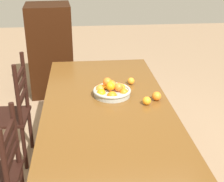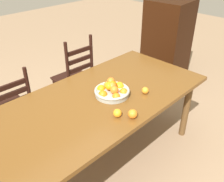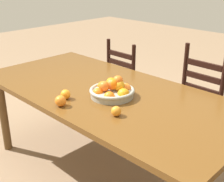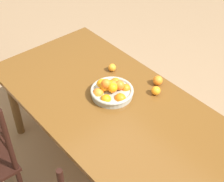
{
  "view_description": "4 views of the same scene",
  "coord_description": "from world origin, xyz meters",
  "px_view_note": "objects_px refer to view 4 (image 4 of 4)",
  "views": [
    {
      "loc": [
        -2.25,
        0.18,
        1.81
      ],
      "look_at": [
        0.11,
        -0.05,
        0.77
      ],
      "focal_mm": 51.99,
      "sensor_mm": 36.0,
      "label": 1
    },
    {
      "loc": [
        -1.2,
        -1.34,
        1.88
      ],
      "look_at": [
        0.11,
        -0.05,
        0.77
      ],
      "focal_mm": 40.3,
      "sensor_mm": 36.0,
      "label": 2
    },
    {
      "loc": [
        1.44,
        -1.39,
        1.53
      ],
      "look_at": [
        0.11,
        -0.05,
        0.77
      ],
      "focal_mm": 48.34,
      "sensor_mm": 36.0,
      "label": 3
    },
    {
      "loc": [
        -1.26,
        1.11,
        2.3
      ],
      "look_at": [
        0.11,
        -0.05,
        0.77
      ],
      "focal_mm": 54.21,
      "sensor_mm": 36.0,
      "label": 4
    }
  ],
  "objects_px": {
    "dining_table": "(117,115)",
    "orange_loose_1": "(158,80)",
    "orange_loose_0": "(112,68)",
    "fruit_bowl": "(111,90)",
    "orange_loose_2": "(156,91)"
  },
  "relations": [
    {
      "from": "dining_table",
      "to": "orange_loose_0",
      "type": "relative_size",
      "value": 33.62
    },
    {
      "from": "orange_loose_1",
      "to": "fruit_bowl",
      "type": "bearing_deg",
      "value": 69.95
    },
    {
      "from": "dining_table",
      "to": "orange_loose_1",
      "type": "height_order",
      "value": "orange_loose_1"
    },
    {
      "from": "orange_loose_0",
      "to": "orange_loose_1",
      "type": "height_order",
      "value": "orange_loose_1"
    },
    {
      "from": "fruit_bowl",
      "to": "orange_loose_1",
      "type": "bearing_deg",
      "value": -110.05
    },
    {
      "from": "orange_loose_0",
      "to": "fruit_bowl",
      "type": "bearing_deg",
      "value": 138.62
    },
    {
      "from": "dining_table",
      "to": "orange_loose_1",
      "type": "xyz_separation_m",
      "value": [
        -0.01,
        -0.39,
        0.11
      ]
    },
    {
      "from": "dining_table",
      "to": "fruit_bowl",
      "type": "height_order",
      "value": "fruit_bowl"
    },
    {
      "from": "dining_table",
      "to": "fruit_bowl",
      "type": "distance_m",
      "value": 0.18
    },
    {
      "from": "orange_loose_2",
      "to": "fruit_bowl",
      "type": "bearing_deg",
      "value": 52.2
    },
    {
      "from": "dining_table",
      "to": "orange_loose_2",
      "type": "bearing_deg",
      "value": -104.34
    },
    {
      "from": "orange_loose_1",
      "to": "orange_loose_2",
      "type": "xyz_separation_m",
      "value": [
        -0.07,
        0.09,
        -0.0
      ]
    },
    {
      "from": "dining_table",
      "to": "orange_loose_2",
      "type": "distance_m",
      "value": 0.33
    },
    {
      "from": "orange_loose_1",
      "to": "orange_loose_2",
      "type": "height_order",
      "value": "orange_loose_1"
    },
    {
      "from": "fruit_bowl",
      "to": "orange_loose_1",
      "type": "xyz_separation_m",
      "value": [
        -0.12,
        -0.34,
        -0.01
      ]
    }
  ]
}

